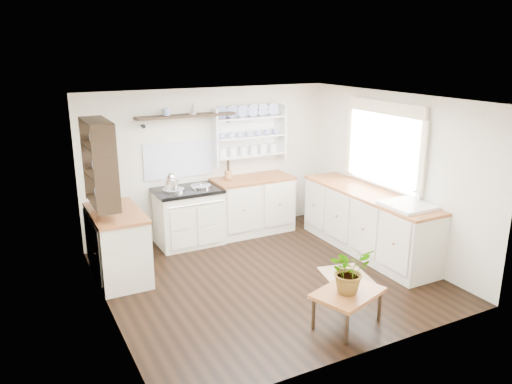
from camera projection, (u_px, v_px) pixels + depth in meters
floor at (268, 277)px, 6.50m from camera, size 4.00×3.80×0.01m
wall_back at (210, 162)px, 7.80m from camera, size 4.00×0.02×2.30m
wall_right at (392, 174)px, 7.07m from camera, size 0.02×3.80×2.30m
wall_left at (103, 217)px, 5.30m from camera, size 0.02×3.80×2.30m
ceiling at (269, 99)px, 5.86m from camera, size 4.00×3.80×0.01m
window at (384, 144)px, 7.05m from camera, size 0.08×1.55×1.22m
aga_cooker at (188, 216)px, 7.49m from camera, size 0.97×0.68×0.90m
back_cabinets at (253, 204)px, 8.00m from camera, size 1.27×0.63×0.90m
right_cabinets at (367, 221)px, 7.21m from camera, size 0.62×2.43×0.90m
belfast_sink at (407, 214)px, 6.48m from camera, size 0.55×0.60×0.45m
left_cabinets at (118, 244)px, 6.39m from camera, size 0.62×1.13×0.90m
plate_rack at (248, 134)px, 7.94m from camera, size 1.20×0.22×0.90m
high_shelf at (186, 116)px, 7.30m from camera, size 1.50×0.29×0.16m
left_shelving at (99, 162)px, 6.02m from camera, size 0.28×0.80×1.05m
kettle at (171, 181)px, 7.10m from camera, size 0.19×0.19×0.23m
utensil_crock at (228, 175)px, 7.75m from camera, size 0.11×0.11×0.13m
center_table at (348, 295)px, 5.30m from camera, size 0.86×0.73×0.40m
potted_plant at (349, 270)px, 5.22m from camera, size 0.45×0.40×0.49m
floor_rug at (349, 279)px, 6.44m from camera, size 0.72×0.95×0.02m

